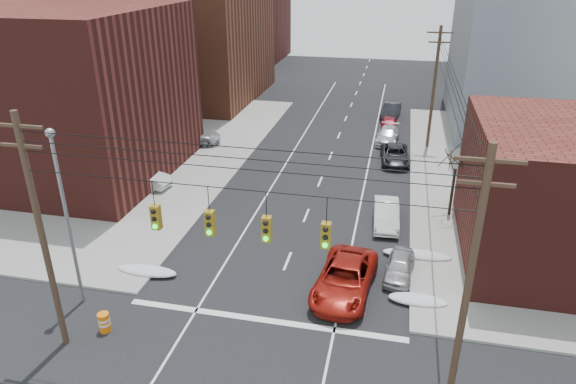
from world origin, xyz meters
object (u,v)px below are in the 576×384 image
at_px(lot_car_a, 141,177).
at_px(lot_car_c, 87,160).
at_px(parked_car_b, 386,214).
at_px(parked_car_a, 400,267).
at_px(lot_car_d, 129,150).
at_px(parked_car_e, 389,125).
at_px(lot_car_b, 190,136).
at_px(parked_car_d, 388,135).
at_px(parked_car_c, 395,155).
at_px(red_pickup, 345,278).
at_px(construction_barrel, 104,322).
at_px(parked_car_f, 391,111).

height_order(lot_car_a, lot_car_c, lot_car_a).
bearing_deg(parked_car_b, parked_car_a, -84.15).
distance_m(parked_car_a, lot_car_a, 21.25).
bearing_deg(lot_car_d, lot_car_a, -160.42).
relative_size(parked_car_e, lot_car_d, 0.93).
bearing_deg(lot_car_b, lot_car_c, 127.63).
distance_m(lot_car_c, lot_car_d, 3.72).
height_order(parked_car_e, lot_car_a, lot_car_a).
height_order(parked_car_d, parked_car_e, parked_car_e).
distance_m(parked_car_a, parked_car_c, 17.81).
bearing_deg(lot_car_c, parked_car_a, -97.40).
xyz_separation_m(parked_car_b, lot_car_d, (-22.54, 7.45, 0.16)).
relative_size(red_pickup, lot_car_c, 1.32).
relative_size(parked_car_e, construction_barrel, 4.23).
bearing_deg(parked_car_d, parked_car_f, 94.41).
relative_size(parked_car_a, lot_car_c, 0.81).
bearing_deg(lot_car_c, parked_car_e, -41.87).
bearing_deg(red_pickup, parked_car_d, 92.84).
distance_m(lot_car_a, lot_car_c, 6.76).
relative_size(lot_car_a, lot_car_b, 0.83).
bearing_deg(parked_car_f, construction_barrel, -99.68).
bearing_deg(parked_car_a, parked_car_d, 99.72).
relative_size(lot_car_b, lot_car_d, 1.27).
bearing_deg(lot_car_b, parked_car_e, -78.99).
relative_size(parked_car_b, parked_car_c, 0.90).
relative_size(parked_car_b, lot_car_c, 1.00).
height_order(parked_car_c, lot_car_c, lot_car_c).
relative_size(parked_car_c, lot_car_c, 1.12).
relative_size(parked_car_a, construction_barrel, 3.75).
relative_size(parked_car_f, lot_car_b, 0.84).
xyz_separation_m(parked_car_d, lot_car_d, (-21.94, -9.53, 0.21)).
bearing_deg(lot_car_d, parked_car_f, -66.48).
bearing_deg(lot_car_b, construction_barrel, -179.98).
distance_m(parked_car_f, lot_car_d, 28.39).
bearing_deg(lot_car_a, construction_barrel, -152.03).
bearing_deg(red_pickup, parked_car_c, 89.65).
distance_m(red_pickup, parked_car_b, 8.38).
bearing_deg(parked_car_e, parked_car_f, 89.05).
bearing_deg(lot_car_d, parked_car_b, -124.17).
relative_size(parked_car_d, lot_car_d, 1.08).
bearing_deg(lot_car_d, construction_barrel, -170.65).
xyz_separation_m(red_pickup, lot_car_b, (-16.96, 20.35, 0.10)).
height_order(parked_car_b, parked_car_f, parked_car_f).
xyz_separation_m(parked_car_d, lot_car_c, (-24.30, -12.41, 0.11)).
distance_m(red_pickup, parked_car_e, 28.65).
height_order(parked_car_c, lot_car_a, lot_car_a).
bearing_deg(lot_car_b, red_pickup, -153.66).
xyz_separation_m(parked_car_f, lot_car_b, (-18.17, -13.30, 0.16)).
bearing_deg(red_pickup, lot_car_a, 154.46).
xyz_separation_m(red_pickup, parked_car_a, (2.81, 2.09, -0.21)).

